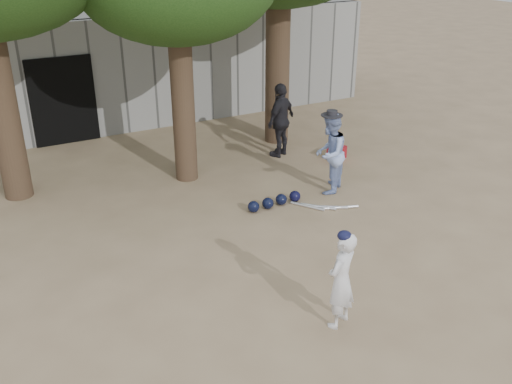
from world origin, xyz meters
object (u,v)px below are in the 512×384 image
spectator_blue (330,154)px  spectator_dark (281,120)px  boy_player (341,280)px  red_bag (337,153)px

spectator_blue → spectator_dark: spectator_dark is taller
boy_player → spectator_dark: (2.64, 6.02, 0.17)m
spectator_dark → red_bag: spectator_dark is taller
boy_player → spectator_dark: 6.57m
boy_player → spectator_dark: spectator_dark is taller
boy_player → spectator_blue: (2.44, 3.73, 0.13)m
spectator_dark → red_bag: 1.55m
red_bag → spectator_blue: bearing=-131.4°
spectator_blue → red_bag: bearing=-171.6°
spectator_dark → red_bag: bearing=113.3°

